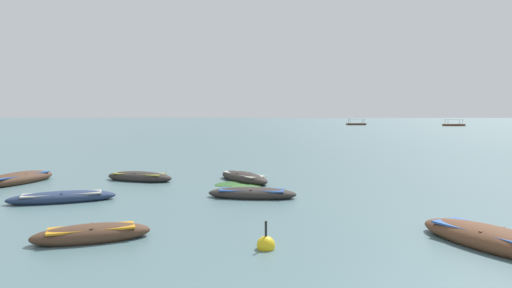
{
  "coord_description": "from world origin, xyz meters",
  "views": [
    {
      "loc": [
        -0.8,
        -4.1,
        3.32
      ],
      "look_at": [
        -3.83,
        43.65,
        0.28
      ],
      "focal_mm": 30.5,
      "sensor_mm": 36.0,
      "label": 1
    }
  ],
  "objects_px": {
    "rowboat_2": "(244,178)",
    "ferry_0": "(454,125)",
    "rowboat_8": "(62,198)",
    "rowboat_1": "(492,239)",
    "rowboat_5": "(139,177)",
    "rowboat_3": "(252,194)",
    "rowboat_4": "(92,234)",
    "rowboat_7": "(19,179)",
    "mooring_buoy": "(266,245)",
    "ferry_1": "(356,124)"
  },
  "relations": [
    {
      "from": "rowboat_5",
      "to": "rowboat_1",
      "type": "bearing_deg",
      "value": -40.02
    },
    {
      "from": "mooring_buoy",
      "to": "rowboat_7",
      "type": "bearing_deg",
      "value": 141.88
    },
    {
      "from": "rowboat_2",
      "to": "rowboat_4",
      "type": "bearing_deg",
      "value": -105.79
    },
    {
      "from": "ferry_0",
      "to": "ferry_1",
      "type": "relative_size",
      "value": 0.98
    },
    {
      "from": "rowboat_2",
      "to": "ferry_0",
      "type": "relative_size",
      "value": 0.53
    },
    {
      "from": "ferry_1",
      "to": "rowboat_8",
      "type": "bearing_deg",
      "value": -103.42
    },
    {
      "from": "rowboat_7",
      "to": "rowboat_3",
      "type": "bearing_deg",
      "value": -14.83
    },
    {
      "from": "rowboat_2",
      "to": "rowboat_3",
      "type": "xyz_separation_m",
      "value": [
        0.76,
        -4.48,
        -0.02
      ]
    },
    {
      "from": "rowboat_2",
      "to": "ferry_1",
      "type": "height_order",
      "value": "ferry_1"
    },
    {
      "from": "rowboat_7",
      "to": "ferry_0",
      "type": "xyz_separation_m",
      "value": [
        72.21,
        134.21,
        0.23
      ]
    },
    {
      "from": "rowboat_5",
      "to": "mooring_buoy",
      "type": "xyz_separation_m",
      "value": [
        7.01,
        -11.19,
        -0.09
      ]
    },
    {
      "from": "rowboat_1",
      "to": "rowboat_5",
      "type": "relative_size",
      "value": 1.07
    },
    {
      "from": "rowboat_1",
      "to": "rowboat_2",
      "type": "height_order",
      "value": "rowboat_1"
    },
    {
      "from": "ferry_0",
      "to": "rowboat_5",
      "type": "bearing_deg",
      "value": -116.55
    },
    {
      "from": "rowboat_3",
      "to": "ferry_0",
      "type": "relative_size",
      "value": 0.5
    },
    {
      "from": "rowboat_1",
      "to": "ferry_1",
      "type": "distance_m",
      "value": 159.45
    },
    {
      "from": "rowboat_8",
      "to": "ferry_0",
      "type": "xyz_separation_m",
      "value": [
        67.63,
        138.68,
        0.28
      ]
    },
    {
      "from": "rowboat_8",
      "to": "rowboat_5",
      "type": "bearing_deg",
      "value": 78.44
    },
    {
      "from": "rowboat_5",
      "to": "mooring_buoy",
      "type": "distance_m",
      "value": 13.2
    },
    {
      "from": "mooring_buoy",
      "to": "rowboat_4",
      "type": "bearing_deg",
      "value": 174.63
    },
    {
      "from": "rowboat_4",
      "to": "rowboat_7",
      "type": "bearing_deg",
      "value": 130.16
    },
    {
      "from": "rowboat_2",
      "to": "rowboat_5",
      "type": "xyz_separation_m",
      "value": [
        -5.41,
        -0.14,
        -0.0
      ]
    },
    {
      "from": "ferry_1",
      "to": "rowboat_4",
      "type": "bearing_deg",
      "value": -101.8
    },
    {
      "from": "rowboat_1",
      "to": "rowboat_4",
      "type": "relative_size",
      "value": 1.31
    },
    {
      "from": "rowboat_5",
      "to": "rowboat_8",
      "type": "relative_size",
      "value": 0.96
    },
    {
      "from": "rowboat_1",
      "to": "rowboat_8",
      "type": "xyz_separation_m",
      "value": [
        -13.88,
        5.03,
        -0.04
      ]
    },
    {
      "from": "rowboat_2",
      "to": "rowboat_8",
      "type": "xyz_separation_m",
      "value": [
        -6.56,
        -5.79,
        -0.03
      ]
    },
    {
      "from": "rowboat_1",
      "to": "rowboat_8",
      "type": "bearing_deg",
      "value": 160.07
    },
    {
      "from": "rowboat_1",
      "to": "ferry_1",
      "type": "relative_size",
      "value": 0.56
    },
    {
      "from": "rowboat_8",
      "to": "ferry_1",
      "type": "relative_size",
      "value": 0.54
    },
    {
      "from": "rowboat_5",
      "to": "rowboat_8",
      "type": "distance_m",
      "value": 5.77
    },
    {
      "from": "ferry_0",
      "to": "ferry_1",
      "type": "distance_m",
      "value": 34.21
    },
    {
      "from": "rowboat_8",
      "to": "ferry_0",
      "type": "height_order",
      "value": "ferry_0"
    },
    {
      "from": "rowboat_1",
      "to": "ferry_0",
      "type": "relative_size",
      "value": 0.57
    },
    {
      "from": "rowboat_1",
      "to": "rowboat_8",
      "type": "distance_m",
      "value": 14.76
    },
    {
      "from": "rowboat_3",
      "to": "ferry_1",
      "type": "xyz_separation_m",
      "value": [
        29.15,
        151.49,
        0.28
      ]
    },
    {
      "from": "rowboat_1",
      "to": "ferry_1",
      "type": "height_order",
      "value": "ferry_1"
    },
    {
      "from": "rowboat_1",
      "to": "rowboat_2",
      "type": "distance_m",
      "value": 13.07
    },
    {
      "from": "rowboat_2",
      "to": "rowboat_3",
      "type": "distance_m",
      "value": 4.54
    },
    {
      "from": "mooring_buoy",
      "to": "rowboat_5",
      "type": "bearing_deg",
      "value": 122.06
    },
    {
      "from": "rowboat_4",
      "to": "rowboat_3",
      "type": "bearing_deg",
      "value": 59.1
    },
    {
      "from": "rowboat_5",
      "to": "rowboat_3",
      "type": "bearing_deg",
      "value": -35.15
    },
    {
      "from": "rowboat_7",
      "to": "rowboat_1",
      "type": "bearing_deg",
      "value": -27.22
    },
    {
      "from": "rowboat_3",
      "to": "ferry_0",
      "type": "distance_m",
      "value": 150.02
    },
    {
      "from": "rowboat_7",
      "to": "ferry_0",
      "type": "relative_size",
      "value": 0.6
    },
    {
      "from": "rowboat_1",
      "to": "rowboat_5",
      "type": "height_order",
      "value": "rowboat_1"
    },
    {
      "from": "ferry_1",
      "to": "rowboat_7",
      "type": "bearing_deg",
      "value": -105.47
    },
    {
      "from": "rowboat_4",
      "to": "rowboat_5",
      "type": "height_order",
      "value": "rowboat_5"
    },
    {
      "from": "rowboat_2",
      "to": "rowboat_3",
      "type": "bearing_deg",
      "value": -80.42
    },
    {
      "from": "rowboat_3",
      "to": "rowboat_4",
      "type": "relative_size",
      "value": 1.16
    }
  ]
}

